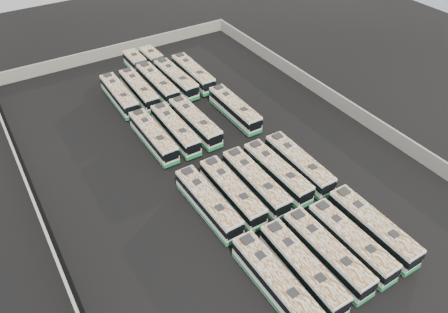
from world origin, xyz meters
TOP-DOWN VIEW (x-y plane):
  - ground at (0.00, 0.00)m, footprint 140.00×140.00m
  - perimeter_wall at (0.00, 0.00)m, footprint 45.20×73.20m
  - bus_front_far_left at (-5.61, -19.03)m, footprint 2.49×11.17m
  - bus_front_left at (-2.42, -19.12)m, footprint 2.55×11.13m
  - bus_front_center at (0.80, -19.02)m, footprint 2.48×11.12m
  - bus_front_right at (3.93, -19.20)m, footprint 2.40×10.81m
  - bus_front_far_right at (7.21, -19.06)m, footprint 2.37×11.18m
  - bus_midfront_far_left at (-5.72, -6.75)m, footprint 2.57×11.05m
  - bus_midfront_left at (-2.51, -6.68)m, footprint 2.35×10.97m
  - bus_midfront_center at (0.73, -6.78)m, footprint 2.47×11.16m
  - bus_midfront_right at (4.00, -6.67)m, footprint 2.49×10.97m
  - bus_midfront_far_right at (7.20, -6.86)m, footprint 2.50×11.10m
  - bus_midback_far_left at (-5.71, 7.92)m, footprint 2.39×10.92m
  - bus_midback_left at (-2.49, 7.80)m, footprint 2.40×10.98m
  - bus_midback_center at (0.69, 7.93)m, footprint 2.59×11.12m
  - bus_midback_far_right at (7.22, 7.82)m, footprint 2.39×10.99m
  - bus_back_far_left at (-5.69, 20.41)m, footprint 2.39×10.84m
  - bus_back_left at (-2.45, 20.33)m, footprint 2.43×10.84m
  - bus_back_center at (0.75, 23.35)m, footprint 2.40×17.18m
  - bus_back_right at (3.89, 23.18)m, footprint 2.76×17.15m
  - bus_back_far_right at (7.20, 20.43)m, footprint 2.48×11.13m

SIDE VIEW (x-z plane):
  - ground at x=0.00m, z-range 0.00..0.00m
  - perimeter_wall at x=0.00m, z-range 0.00..2.20m
  - bus_front_right at x=3.93m, z-range 0.03..3.07m
  - bus_back_left at x=-2.45m, z-range 0.03..3.08m
  - bus_back_far_left at x=-5.69m, z-range 0.03..3.08m
  - bus_midback_far_left at x=-5.71m, z-range 0.03..3.10m
  - bus_midfront_right at x=4.00m, z-range 0.03..3.11m
  - bus_midback_left at x=-2.49m, z-range 0.03..3.12m
  - bus_midfront_left at x=-2.51m, z-range 0.03..3.12m
  - bus_midback_far_right at x=7.22m, z-range 0.03..3.13m
  - bus_back_right at x=3.89m, z-range 0.03..3.13m
  - bus_midfront_far_left at x=-5.72m, z-range 0.03..3.13m
  - bus_back_center at x=0.75m, z-range 0.03..3.15m
  - bus_midfront_far_right at x=7.20m, z-range 0.04..3.15m
  - bus_midback_center at x=0.69m, z-range 0.04..3.15m
  - bus_front_left at x=-2.42m, z-range 0.04..3.16m
  - bus_front_center at x=0.80m, z-range 0.04..3.16m
  - bus_back_far_right at x=7.20m, z-range 0.04..3.16m
  - bus_midfront_center at x=0.73m, z-range 0.04..3.17m
  - bus_front_far_left at x=-5.61m, z-range 0.04..3.17m
  - bus_front_far_right at x=7.21m, z-range 0.04..3.19m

